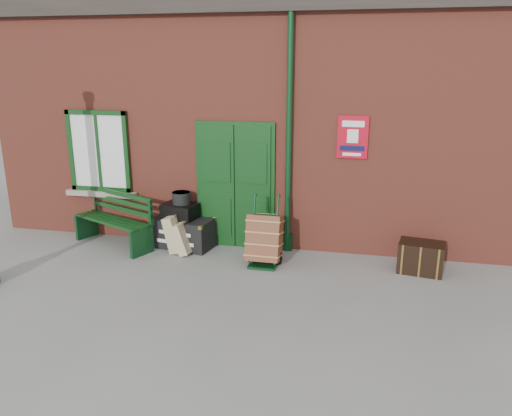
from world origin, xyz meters
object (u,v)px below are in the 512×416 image
(bench, at_px, (115,218))
(porter_trolley, at_px, (264,239))
(dark_trunk, at_px, (421,257))
(houdini_trunk, at_px, (183,232))

(bench, relative_size, porter_trolley, 1.48)
(porter_trolley, xyz_separation_m, dark_trunk, (2.50, 0.20, -0.19))
(bench, bearing_deg, houdini_trunk, 32.10)
(bench, xyz_separation_m, houdini_trunk, (1.23, 0.17, -0.24))
(houdini_trunk, distance_m, porter_trolley, 1.68)
(bench, height_order, houdini_trunk, bench)
(bench, height_order, dark_trunk, bench)
(houdini_trunk, relative_size, dark_trunk, 1.55)
(houdini_trunk, relative_size, porter_trolley, 0.94)
(dark_trunk, bearing_deg, houdini_trunk, -174.41)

